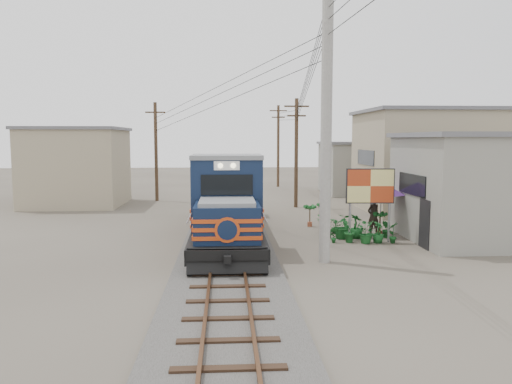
{
  "coord_description": "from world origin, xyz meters",
  "views": [
    {
      "loc": [
        -0.03,
        -17.97,
        4.43
      ],
      "look_at": [
        1.23,
        2.87,
        2.2
      ],
      "focal_mm": 35.0,
      "sensor_mm": 36.0,
      "label": 1
    }
  ],
  "objects": [
    {
      "name": "track",
      "position": [
        0.0,
        10.0,
        0.26
      ],
      "size": [
        1.15,
        70.0,
        0.12
      ],
      "color": "#51331E",
      "rests_on": "ground"
    },
    {
      "name": "wooden_pole_far",
      "position": [
        4.8,
        28.0,
        3.93
      ],
      "size": [
        1.6,
        0.24,
        7.5
      ],
      "color": "#4C3826",
      "rests_on": "ground"
    },
    {
      "name": "utility_pole_main",
      "position": [
        3.5,
        -0.5,
        5.0
      ],
      "size": [
        0.4,
        0.4,
        10.0
      ],
      "color": "#9E9B93",
      "rests_on": "ground"
    },
    {
      "name": "shophouse_front",
      "position": [
        11.5,
        3.0,
        2.36
      ],
      "size": [
        7.35,
        6.3,
        4.7
      ],
      "color": "gray",
      "rests_on": "ground"
    },
    {
      "name": "vendor",
      "position": [
        6.76,
        4.45,
        0.89
      ],
      "size": [
        0.77,
        0.65,
        1.78
      ],
      "primitive_type": "imported",
      "rotation": [
        0.0,
        0.0,
        3.57
      ],
      "color": "black",
      "rests_on": "ground"
    },
    {
      "name": "ballast",
      "position": [
        0.0,
        10.0,
        0.08
      ],
      "size": [
        3.6,
        70.0,
        0.16
      ],
      "primitive_type": "cube",
      "color": "#595651",
      "rests_on": "ground"
    },
    {
      "name": "shophouse_back",
      "position": [
        11.0,
        22.0,
        2.11
      ],
      "size": [
        6.3,
        6.3,
        4.2
      ],
      "color": "gray",
      "rests_on": "ground"
    },
    {
      "name": "shophouse_mid",
      "position": [
        12.5,
        12.0,
        3.11
      ],
      "size": [
        8.4,
        7.35,
        6.2
      ],
      "color": "gray",
      "rests_on": "ground"
    },
    {
      "name": "billboard",
      "position": [
        6.11,
        2.83,
        2.34
      ],
      "size": [
        2.06,
        0.25,
        3.18
      ],
      "rotation": [
        0.0,
        0.0,
        -0.06
      ],
      "color": "#99999E",
      "rests_on": "ground"
    },
    {
      "name": "shophouse_left",
      "position": [
        -10.0,
        16.0,
        2.61
      ],
      "size": [
        6.3,
        6.3,
        5.2
      ],
      "color": "gray",
      "rests_on": "ground"
    },
    {
      "name": "locomotive",
      "position": [
        0.0,
        4.62,
        1.63
      ],
      "size": [
        2.72,
        14.81,
        3.67
      ],
      "color": "black",
      "rests_on": "ground"
    },
    {
      "name": "power_lines",
      "position": [
        -0.14,
        8.49,
        7.56
      ],
      "size": [
        9.65,
        19.0,
        3.3
      ],
      "color": "black",
      "rests_on": "ground"
    },
    {
      "name": "plant_nursery",
      "position": [
        5.48,
        3.51,
        0.49
      ],
      "size": [
        3.2,
        3.21,
        1.14
      ],
      "color": "#164F1F",
      "rests_on": "ground"
    },
    {
      "name": "market_umbrella",
      "position": [
        7.1,
        4.44,
        2.16
      ],
      "size": [
        2.66,
        2.66,
        2.45
      ],
      "rotation": [
        0.0,
        0.0,
        0.22
      ],
      "color": "black",
      "rests_on": "ground"
    },
    {
      "name": "ground",
      "position": [
        0.0,
        0.0,
        0.0
      ],
      "size": [
        120.0,
        120.0,
        0.0
      ],
      "primitive_type": "plane",
      "color": "#473F35",
      "rests_on": "ground"
    },
    {
      "name": "wooden_pole_left",
      "position": [
        -5.0,
        18.0,
        3.68
      ],
      "size": [
        1.6,
        0.24,
        7.0
      ],
      "color": "#4C3826",
      "rests_on": "ground"
    },
    {
      "name": "wooden_pole_mid",
      "position": [
        4.5,
        14.0,
        3.68
      ],
      "size": [
        1.6,
        0.24,
        7.0
      ],
      "color": "#4C3826",
      "rests_on": "ground"
    }
  ]
}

